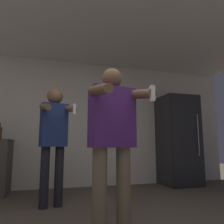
% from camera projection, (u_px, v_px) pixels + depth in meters
% --- Properties ---
extents(wall_back, '(7.00, 0.06, 2.55)m').
position_uv_depth(wall_back, '(74.00, 123.00, 4.45)').
color(wall_back, beige).
rests_on(wall_back, ground_plane).
extents(ceiling_slab, '(7.00, 3.46, 0.05)m').
position_uv_depth(ceiling_slab, '(87.00, 25.00, 3.22)').
color(ceiling_slab, silver).
rests_on(ceiling_slab, wall_back).
extents(refrigerator, '(0.73, 0.72, 1.86)m').
position_uv_depth(refrigerator, '(178.00, 140.00, 4.64)').
color(refrigerator, '#262628').
rests_on(refrigerator, ground_plane).
extents(person_woman_foreground, '(0.57, 0.57, 1.60)m').
position_uv_depth(person_woman_foreground, '(113.00, 134.00, 2.13)').
color(person_woman_foreground, '#75664C').
rests_on(person_woman_foreground, ground_plane).
extents(person_man_side, '(0.49, 0.54, 1.62)m').
position_uv_depth(person_man_side, '(54.00, 134.00, 3.03)').
color(person_man_side, black).
rests_on(person_man_side, ground_plane).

